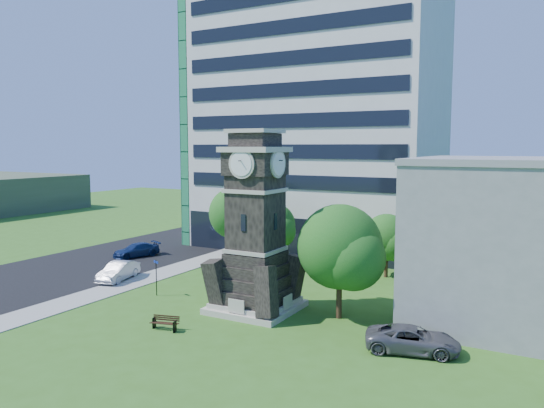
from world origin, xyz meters
The scene contains 15 objects.
ground centered at (0.00, 0.00, 0.00)m, with size 160.00×160.00×0.00m, color #33611B.
sidewalk centered at (-9.50, 5.00, 0.03)m, with size 3.00×70.00×0.06m, color gray.
street centered at (-18.00, 5.00, 0.01)m, with size 14.00×80.00×0.02m, color black.
clock_tower centered at (3.00, 2.00, 5.28)m, with size 5.40×5.40×12.22m.
office_tall centered at (-3.20, 25.84, 14.22)m, with size 26.20×15.11×28.60m.
office_low centered at (19.97, 8.00, 5.21)m, with size 15.20×12.20×10.40m.
car_street_mid centered at (-11.14, 3.34, 0.76)m, with size 1.61×4.63×1.52m, color #B0B1B8.
car_street_north centered at (-16.53, 11.11, 0.68)m, with size 1.91×4.70×1.37m, color navy.
car_east_lot centered at (14.25, -0.26, 0.70)m, with size 2.32×5.04×1.40m, color #535358.
park_bench centered at (0.19, -4.07, 0.47)m, with size 1.71×0.46×0.88m.
street_sign centered at (-5.29, 1.40, 1.70)m, with size 0.65×0.07×2.71m.
tree_nw centered at (-6.06, 13.40, 4.63)m, with size 5.39×4.90×7.28m.
tree_nc centered at (-2.71, 14.74, 3.59)m, with size 4.70×4.27×5.88m.
tree_ne centered at (8.06, 15.25, 3.30)m, with size 4.39×3.99×5.44m.
tree_east centered at (8.67, 3.15, 4.52)m, with size 6.02×5.47×7.45m.
Camera 1 is at (21.08, -28.16, 11.11)m, focal length 35.00 mm.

